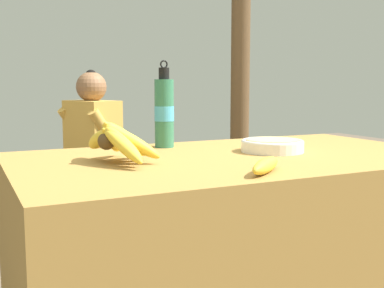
{
  "coord_description": "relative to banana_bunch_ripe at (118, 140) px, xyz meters",
  "views": [
    {
      "loc": [
        -0.84,
        -1.38,
        0.98
      ],
      "look_at": [
        -0.15,
        0.05,
        0.78
      ],
      "focal_mm": 45.0,
      "sensor_mm": 36.0,
      "label": 1
    }
  ],
  "objects": [
    {
      "name": "market_counter",
      "position": [
        0.41,
        -0.02,
        -0.44
      ],
      "size": [
        1.48,
        0.84,
        0.74
      ],
      "color": "olive",
      "rests_on": "ground_plane"
    },
    {
      "name": "banana_bunch_ripe",
      "position": [
        0.0,
        0.0,
        0.0
      ],
      "size": [
        0.2,
        0.34,
        0.14
      ],
      "color": "#4C381E",
      "rests_on": "market_counter"
    },
    {
      "name": "serving_bowl",
      "position": [
        0.56,
        -0.01,
        -0.04
      ],
      "size": [
        0.22,
        0.22,
        0.04
      ],
      "color": "white",
      "rests_on": "market_counter"
    },
    {
      "name": "water_bottle",
      "position": [
        0.26,
        0.27,
        0.07
      ],
      "size": [
        0.07,
        0.07,
        0.33
      ],
      "color": "#337556",
      "rests_on": "market_counter"
    },
    {
      "name": "loose_banana_front",
      "position": [
        0.31,
        -0.34,
        -0.05
      ],
      "size": [
        0.18,
        0.16,
        0.04
      ],
      "rotation": [
        0.0,
        0.0,
        0.69
      ],
      "color": "gold",
      "rests_on": "market_counter"
    },
    {
      "name": "wooden_bench",
      "position": [
        0.45,
        1.47,
        -0.45
      ],
      "size": [
        1.6,
        0.32,
        0.42
      ],
      "color": "brown",
      "rests_on": "ground_plane"
    },
    {
      "name": "seated_vendor",
      "position": [
        0.24,
        1.43,
        -0.2
      ],
      "size": [
        0.47,
        0.43,
        1.06
      ],
      "rotation": [
        0.0,
        0.0,
        3.49
      ],
      "color": "#473828",
      "rests_on": "ground_plane"
    },
    {
      "name": "banana_bunch_green",
      "position": [
        0.92,
        1.47,
        -0.32
      ],
      "size": [
        0.18,
        0.3,
        0.13
      ],
      "color": "#4C381E",
      "rests_on": "wooden_bench"
    },
    {
      "name": "support_post_far",
      "position": [
        1.56,
        1.84,
        0.35
      ],
      "size": [
        0.15,
        0.15,
        2.32
      ],
      "color": "brown",
      "rests_on": "ground_plane"
    }
  ]
}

